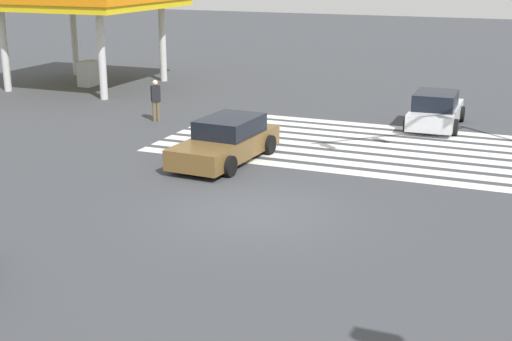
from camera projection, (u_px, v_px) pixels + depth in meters
The scene contains 6 objects.
ground_plane at pixel (256, 212), 18.70m from camera, with size 136.63×136.63×0.00m, color #3D3F44.
crosswalk_markings at pixel (339, 144), 25.63m from camera, with size 12.41×7.25×0.01m.
car_0 at pixel (227, 141), 23.30m from camera, with size 2.27×4.79×1.41m.
car_3 at pixel (436, 111), 28.00m from camera, with size 2.06×4.20×1.42m.
gas_station_canopy at pixel (84, 4), 36.13m from camera, with size 8.32×8.32×4.72m.
pedestrian at pixel (156, 98), 28.91m from camera, with size 0.41×0.41×1.70m.
Camera 1 is at (-6.70, 16.28, 6.38)m, focal length 50.00 mm.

